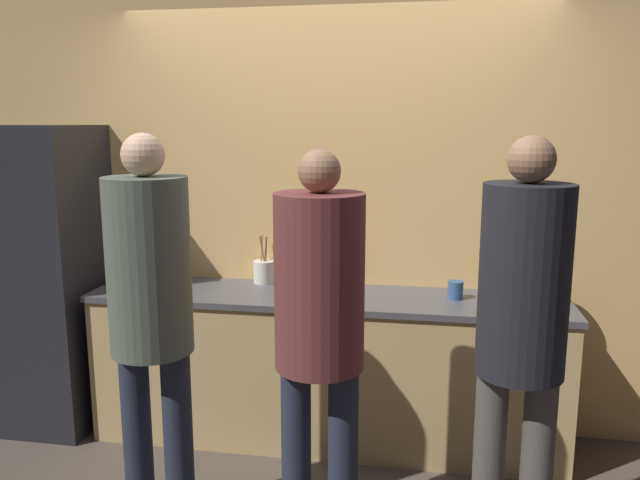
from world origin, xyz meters
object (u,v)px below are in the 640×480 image
object	(u,v)px
cup_yellow	(491,292)
bottle_clear	(123,275)
person_left	(151,303)
utensil_crock	(264,271)
cup_blue	(455,290)
fruit_bowl	(326,284)
person_center	(319,316)
person_right	(521,322)
potted_plant	(543,277)
refrigerator	(37,277)

from	to	relation	value
cup_yellow	bottle_clear	bearing A→B (deg)	-179.40
person_left	utensil_crock	size ratio (longest dim) A/B	6.19
bottle_clear	cup_blue	distance (m)	1.96
fruit_bowl	cup_blue	xyz separation A→B (m)	(0.73, -0.03, 0.01)
person_center	utensil_crock	world-z (taller)	person_center
person_right	bottle_clear	world-z (taller)	person_right
cup_yellow	potted_plant	xyz separation A→B (m)	(0.27, 0.01, 0.09)
person_right	fruit_bowl	distance (m)	1.38
refrigerator	cup_yellow	size ratio (longest dim) A/B	19.21
refrigerator	person_center	size ratio (longest dim) A/B	1.05
potted_plant	bottle_clear	bearing A→B (deg)	-179.16
cup_yellow	potted_plant	world-z (taller)	potted_plant
person_left	refrigerator	bearing A→B (deg)	141.82
person_right	utensil_crock	distance (m)	1.77
cup_yellow	utensil_crock	bearing A→B (deg)	172.62
person_left	cup_yellow	xyz separation A→B (m)	(1.52, 0.99, -0.15)
person_right	utensil_crock	xyz separation A→B (m)	(-1.35, 1.14, -0.12)
person_center	fruit_bowl	world-z (taller)	person_center
cup_blue	bottle_clear	bearing A→B (deg)	-179.12
refrigerator	bottle_clear	world-z (taller)	refrigerator
person_left	cup_yellow	distance (m)	1.82
refrigerator	bottle_clear	size ratio (longest dim) A/B	11.87
refrigerator	person_right	size ratio (longest dim) A/B	1.02
person_right	refrigerator	bearing A→B (deg)	161.59
refrigerator	cup_yellow	distance (m)	2.70
refrigerator	fruit_bowl	world-z (taller)	refrigerator
cup_yellow	fruit_bowl	bearing A→B (deg)	177.75
utensil_crock	cup_blue	distance (m)	1.15
cup_yellow	person_right	bearing A→B (deg)	-88.80
utensil_crock	potted_plant	bearing A→B (deg)	-5.69
bottle_clear	potted_plant	bearing A→B (deg)	0.84
bottle_clear	potted_plant	distance (m)	2.42
person_center	bottle_clear	world-z (taller)	person_center
cup_blue	person_right	bearing A→B (deg)	-77.88
person_left	cup_blue	size ratio (longest dim) A/B	18.04
person_right	utensil_crock	bearing A→B (deg)	139.74
fruit_bowl	cup_yellow	xyz separation A→B (m)	(0.92, -0.04, 0.01)
fruit_bowl	cup_blue	bearing A→B (deg)	-2.26
person_right	cup_blue	distance (m)	1.01
fruit_bowl	bottle_clear	distance (m)	1.23
utensil_crock	person_center	bearing A→B (deg)	-64.53
person_left	cup_blue	bearing A→B (deg)	37.03
person_right	bottle_clear	distance (m)	2.37
person_center	cup_blue	distance (m)	1.15
utensil_crock	cup_blue	size ratio (longest dim) A/B	2.91
utensil_crock	fruit_bowl	bearing A→B (deg)	-18.41
bottle_clear	potted_plant	size ratio (longest dim) A/B	0.60
refrigerator	person_center	xyz separation A→B (m)	(1.91, -0.90, 0.14)
person_left	fruit_bowl	world-z (taller)	person_left
person_left	utensil_crock	bearing A→B (deg)	80.80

